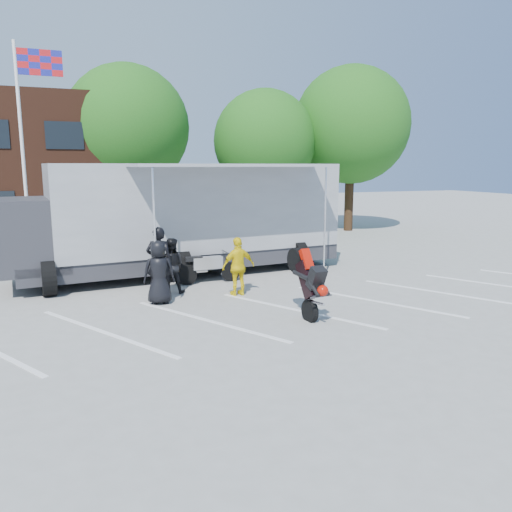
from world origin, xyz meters
TOP-DOWN VIEW (x-y plane):
  - ground at (0.00, 0.00)m, footprint 100.00×100.00m
  - parking_bay_lines at (0.00, 1.00)m, footprint 18.09×13.33m
  - flagpole at (-6.24, 10.00)m, footprint 1.61×0.12m
  - tree_left at (-2.00, 16.00)m, footprint 6.12×6.12m
  - tree_mid at (5.00, 15.00)m, footprint 5.44×5.44m
  - tree_right at (10.00, 14.50)m, footprint 6.46×6.46m
  - transporter_truck at (-1.41, 6.39)m, footprint 12.22×6.67m
  - parked_motorcycle at (-1.08, 4.76)m, footprint 2.10×0.71m
  - stunt_bike_rider at (0.04, 0.65)m, footprint 0.90×1.66m
  - spectator_leather_a at (-2.98, 2.92)m, footprint 0.92×0.68m
  - spectator_leather_b at (-2.82, 3.77)m, footprint 0.84×0.68m
  - spectator_leather_c at (-2.44, 3.98)m, footprint 0.95×0.85m
  - spectator_hivis at (-0.71, 2.99)m, footprint 1.03×0.51m

SIDE VIEW (x-z plane):
  - ground at x=0.00m, z-range 0.00..0.00m
  - transporter_truck at x=-1.41m, z-range -1.87..1.87m
  - parked_motorcycle at x=-1.08m, z-range -0.55..0.55m
  - stunt_bike_rider at x=0.04m, z-range -0.94..0.94m
  - parking_bay_lines at x=0.00m, z-range 0.00..0.01m
  - spectator_leather_c at x=-2.44m, z-range 0.00..1.62m
  - spectator_hivis at x=-0.71m, z-range 0.00..1.69m
  - spectator_leather_a at x=-2.98m, z-range 0.00..1.73m
  - spectator_leather_b at x=-2.82m, z-range 0.00..1.99m
  - tree_mid at x=5.00m, z-range 1.10..8.78m
  - flagpole at x=-6.24m, z-range 1.05..9.05m
  - tree_left at x=-2.00m, z-range 1.25..9.89m
  - tree_right at x=10.00m, z-range 1.32..10.44m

